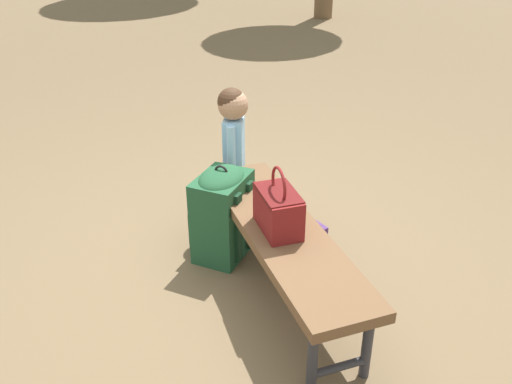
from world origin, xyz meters
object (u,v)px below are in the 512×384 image
at_px(handbag, 278,209).
at_px(backpack_small, 308,244).
at_px(backpack_large, 222,211).
at_px(park_bench, 283,237).
at_px(child_standing, 233,136).

xyz_separation_m(handbag, backpack_small, (0.19, -0.30, -0.42)).
height_order(handbag, backpack_large, handbag).
bearing_deg(backpack_small, park_bench, 125.34).
relative_size(park_bench, backpack_large, 2.59).
xyz_separation_m(park_bench, child_standing, (0.86, -0.05, 0.25)).
relative_size(park_bench, child_standing, 1.67).
bearing_deg(child_standing, handbag, 174.68).
height_order(park_bench, backpack_large, backpack_large).
bearing_deg(child_standing, backpack_small, -162.29).
bearing_deg(backpack_small, backpack_large, 52.34).
relative_size(handbag, child_standing, 0.38).
bearing_deg(handbag, backpack_large, 14.43).
relative_size(backpack_large, backpack_small, 1.96).
bearing_deg(backpack_large, park_bench, -162.48).
bearing_deg(backpack_small, child_standing, 17.71).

